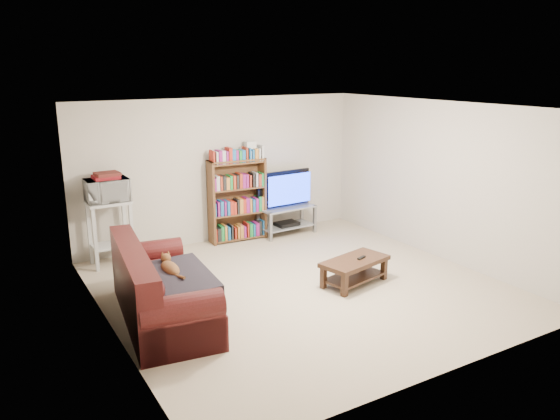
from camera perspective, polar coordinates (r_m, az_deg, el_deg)
floor at (r=7.44m, az=2.25°, el=-8.05°), size 5.00×5.00×0.00m
ceiling at (r=6.87m, az=2.45°, el=10.71°), size 5.00×5.00×0.00m
wall_back at (r=9.21m, az=-6.11°, el=4.18°), size 5.00×0.00×5.00m
wall_front at (r=5.23m, az=17.38°, el=-4.78°), size 5.00×0.00×5.00m
wall_left at (r=6.12m, az=-17.75°, el=-1.94°), size 0.00×5.00×5.00m
wall_right at (r=8.64m, az=16.45°, el=2.94°), size 0.00×5.00×5.00m
sofa at (r=6.58m, az=-12.76°, el=-8.59°), size 1.17×2.20×0.90m
blanket at (r=6.40m, az=-11.02°, el=-7.10°), size 0.86×1.09×0.18m
cat at (r=6.55m, az=-11.41°, el=-6.02°), size 0.30×0.60×0.17m
coffee_table at (r=7.53m, az=7.80°, el=-5.89°), size 1.06×0.69×0.35m
remote at (r=7.53m, az=8.51°, el=-4.95°), size 0.16×0.10×0.02m
tv_stand at (r=9.60m, az=0.71°, el=-0.58°), size 1.03×0.51×0.50m
television at (r=9.48m, az=0.72°, el=2.17°), size 1.09×0.21×0.62m
dvd_player at (r=9.64m, az=0.71°, el=-1.44°), size 0.42×0.31×0.06m
bookshelf at (r=9.21m, az=-4.49°, el=1.15°), size 0.98×0.35×1.40m
shelf_clutter at (r=9.11m, az=-4.05°, el=6.02°), size 0.72×0.23×0.28m
microwave_stand at (r=8.45m, az=-17.35°, el=-1.43°), size 0.62×0.45×0.98m
microwave at (r=8.32m, az=-17.63°, el=2.00°), size 0.61×0.42×0.33m
game_boxes at (r=8.28m, az=-17.73°, el=3.29°), size 0.36×0.32×0.05m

